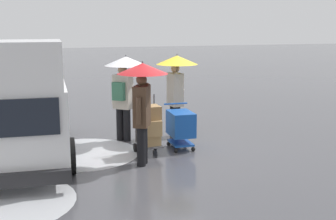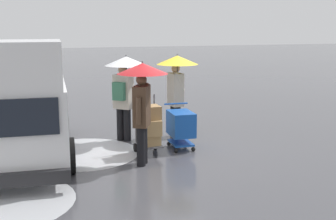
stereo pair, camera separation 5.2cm
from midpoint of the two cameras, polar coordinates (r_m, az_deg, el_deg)
name	(u,v)px [view 2 (the right image)]	position (r m, az deg, el deg)	size (l,w,h in m)	color
ground_plane	(171,150)	(10.39, 0.53, -5.17)	(90.00, 90.00, 0.00)	#4C4C51
slush_patch_under_van	(81,153)	(10.32, -10.96, -5.46)	(2.64, 2.64, 0.01)	silver
cargo_van_parked_right	(18,105)	(10.08, -18.54, 0.64)	(2.38, 5.43, 2.60)	white
shopping_cart_vendor	(181,125)	(10.40, 1.80, -1.92)	(0.58, 0.84, 1.02)	#1951B2
hand_dolly_boxes	(149,126)	(9.93, -2.28, -2.10)	(0.55, 0.73, 1.32)	#515156
pedestrian_pink_side	(125,79)	(10.96, -5.44, 4.02)	(1.04, 1.04, 2.15)	black
pedestrian_black_side	(176,76)	(11.26, 1.23, 4.33)	(1.04, 1.04, 2.15)	black
pedestrian_white_side	(142,89)	(9.09, -3.17, 2.70)	(1.04, 1.04, 2.15)	black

